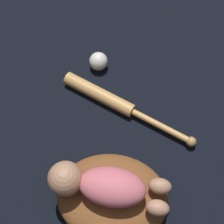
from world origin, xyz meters
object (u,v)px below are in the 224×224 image
Objects in this scene: baseball_bat at (112,101)px; baseball at (98,61)px; baseball_glove at (111,204)px; baby_figure at (102,185)px.

baseball is at bearing -83.35° from baseball_bat.
baseball_glove is 0.10m from baby_figure.
baseball_glove is 5.92× the size of baseball.
baseball_bat is (-0.07, -0.37, -0.03)m from baseball_glove.
baseball is (0.02, -0.17, 0.01)m from baseball_bat.
baseball is at bearing -94.97° from baseball_glove.
baseball_bat is at bearing -100.27° from baseball_glove.
baseball_glove is 1.16× the size of baby_figure.
baseball_bat is 0.17m from baseball.
baseball reaches higher than baseball_bat.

